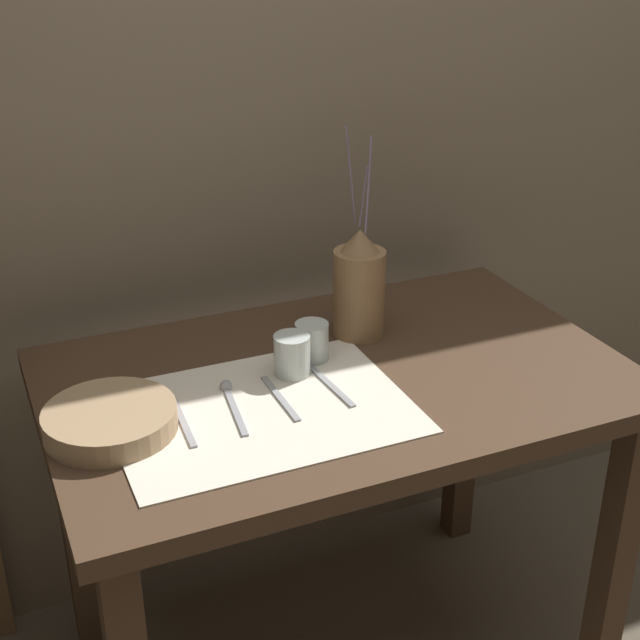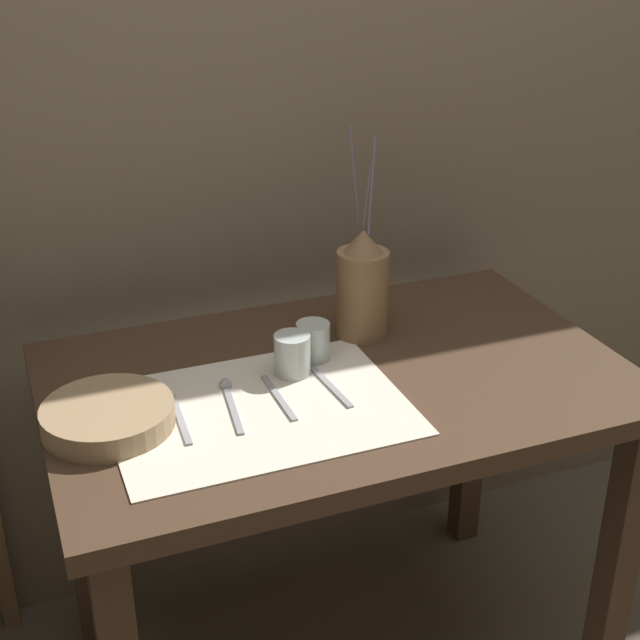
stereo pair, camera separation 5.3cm
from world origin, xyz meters
name	(u,v)px [view 2 (the right image)]	position (x,y,z in m)	size (l,w,h in m)	color
stone_wall_back	(257,89)	(0.00, 0.46, 1.20)	(7.00, 0.06, 2.40)	#7A6B56
wooden_table	(337,423)	(0.00, 0.00, 0.63)	(1.11, 0.70, 0.74)	#422D1E
linen_cloth	(258,409)	(-0.18, -0.07, 0.75)	(0.52, 0.39, 0.00)	beige
pitcher_with_flowers	(362,287)	(0.11, 0.14, 0.85)	(0.11, 0.11, 0.44)	olive
wooden_bowl	(108,416)	(-0.44, -0.03, 0.77)	(0.23, 0.23, 0.04)	#9E7F5B
glass_tumbler_near	(292,354)	(-0.08, 0.03, 0.79)	(0.07, 0.07, 0.08)	#B7C1BC
glass_tumbler_far	(313,341)	(-0.02, 0.07, 0.79)	(0.07, 0.07, 0.08)	#B7C1BC
fork_outer	(180,419)	(-0.32, -0.06, 0.75)	(0.02, 0.17, 0.00)	#939399
spoon_outer	(228,393)	(-0.22, -0.01, 0.75)	(0.04, 0.18, 0.02)	#939399
fork_inner	(279,397)	(-0.14, -0.05, 0.75)	(0.01, 0.17, 0.00)	#939399
knife_center	(330,386)	(-0.03, -0.05, 0.75)	(0.02, 0.17, 0.00)	#939399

